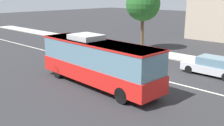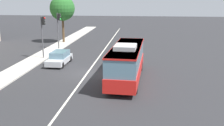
% 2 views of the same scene
% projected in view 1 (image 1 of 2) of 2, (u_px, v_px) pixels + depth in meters
% --- Properties ---
extents(ground_plane, '(160.00, 160.00, 0.00)m').
position_uv_depth(ground_plane, '(150.00, 77.00, 20.21)').
color(ground_plane, '#28282B').
extents(sidewalk_kerb, '(80.00, 2.52, 0.14)m').
position_uv_depth(sidewalk_kerb, '(194.00, 60.00, 25.37)').
color(sidewalk_kerb, '#B2ADA3').
rests_on(sidewalk_kerb, ground_plane).
extents(lane_centre_line, '(76.00, 0.16, 0.01)m').
position_uv_depth(lane_centre_line, '(150.00, 77.00, 20.21)').
color(lane_centre_line, silver).
rests_on(lane_centre_line, ground_plane).
extents(transit_bus, '(10.12, 3.02, 3.46)m').
position_uv_depth(transit_bus, '(97.00, 60.00, 18.01)').
color(transit_bus, red).
rests_on(transit_bus, ground_plane).
extents(sedan_silver, '(4.53, 1.88, 1.46)m').
position_uv_depth(sedan_silver, '(213.00, 66.00, 20.60)').
color(sedan_silver, '#B7BABF').
rests_on(sedan_silver, ground_plane).
extents(street_tree_kerbside_left, '(3.86, 3.86, 7.12)m').
position_uv_depth(street_tree_kerbside_left, '(143.00, 4.00, 29.25)').
color(street_tree_kerbside_left, '#4C3823').
rests_on(street_tree_kerbside_left, ground_plane).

